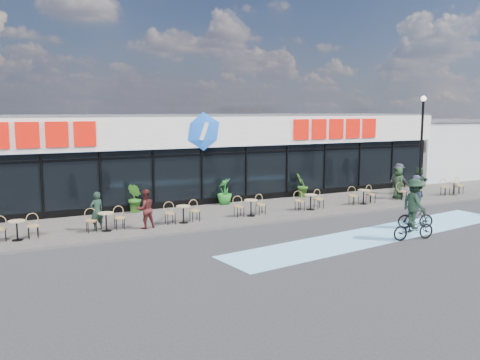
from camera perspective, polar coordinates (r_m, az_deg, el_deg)
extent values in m
plane|color=#28282B|center=(19.59, 3.55, -6.45)|extent=(120.00, 120.00, 0.00)
cube|color=#5A534F|center=(23.48, -1.97, -3.91)|extent=(44.00, 5.00, 0.10)
cube|color=#7FC7F1|center=(20.71, 15.35, -5.91)|extent=(14.17, 4.13, 0.01)
cube|color=black|center=(28.28, -6.63, 1.03)|extent=(30.00, 6.00, 3.00)
cube|color=white|center=(27.96, -6.59, 5.58)|extent=(30.60, 6.30, 1.50)
cube|color=#47474C|center=(28.08, -6.72, 7.23)|extent=(30.60, 6.30, 0.10)
cube|color=navy|center=(25.30, -4.32, 3.79)|extent=(30.60, 0.08, 0.18)
cube|color=black|center=(25.34, -4.32, 2.89)|extent=(30.00, 0.06, 0.08)
cube|color=black|center=(25.68, -4.28, -2.56)|extent=(30.00, 0.10, 0.40)
cube|color=red|center=(23.18, -22.78, 4.69)|extent=(5.63, 0.18, 1.10)
cube|color=red|center=(29.03, 10.71, 5.68)|extent=(5.63, 0.18, 1.10)
ellipsoid|color=blue|center=(25.02, -4.12, 5.47)|extent=(1.90, 0.24, 1.90)
cylinder|color=black|center=(23.70, -21.32, -0.77)|extent=(0.10, 0.10, 3.00)
cylinder|color=black|center=(24.05, -15.39, -0.40)|extent=(0.10, 0.10, 3.00)
cylinder|color=black|center=(24.64, -9.68, -0.03)|extent=(0.10, 0.10, 3.00)
cylinder|color=black|center=(25.47, -4.30, 0.31)|extent=(0.10, 0.10, 3.00)
cylinder|color=black|center=(26.51, 0.71, 0.63)|extent=(0.10, 0.10, 3.00)
cylinder|color=black|center=(27.73, 5.31, 0.92)|extent=(0.10, 0.10, 3.00)
cylinder|color=black|center=(29.12, 9.49, 1.18)|extent=(0.10, 0.10, 3.00)
cylinder|color=black|center=(30.65, 13.28, 1.40)|extent=(0.10, 0.10, 3.00)
cylinder|color=black|center=(32.30, 16.69, 1.60)|extent=(0.10, 0.10, 3.00)
cylinder|color=black|center=(34.06, 19.77, 1.78)|extent=(0.10, 0.10, 3.00)
cube|color=silver|center=(40.76, 21.07, 3.35)|extent=(9.00, 7.00, 4.00)
cube|color=#47474C|center=(40.67, 21.22, 6.23)|extent=(9.20, 7.20, 0.12)
cylinder|color=black|center=(27.12, 19.65, 2.88)|extent=(0.12, 0.12, 5.19)
sphere|color=#FFF2CC|center=(27.04, 19.92, 8.58)|extent=(0.28, 0.28, 0.28)
cylinder|color=tan|center=(20.27, -23.80, -4.25)|extent=(0.60, 0.60, 0.04)
cylinder|color=black|center=(20.35, -23.74, -5.21)|extent=(0.06, 0.06, 0.70)
cylinder|color=black|center=(20.43, -23.69, -6.19)|extent=(0.40, 0.40, 0.02)
cylinder|color=tan|center=(20.65, -14.83, -3.62)|extent=(0.60, 0.60, 0.04)
cylinder|color=black|center=(20.72, -14.79, -4.57)|extent=(0.06, 0.06, 0.70)
cylinder|color=black|center=(20.80, -14.76, -5.54)|extent=(0.40, 0.40, 0.02)
cylinder|color=tan|center=(21.52, -6.39, -2.95)|extent=(0.60, 0.60, 0.04)
cylinder|color=black|center=(21.58, -6.37, -3.86)|extent=(0.06, 0.06, 0.70)
cylinder|color=black|center=(21.66, -6.36, -4.79)|extent=(0.40, 0.40, 0.02)
cylinder|color=tan|center=(22.80, 1.24, -2.28)|extent=(0.60, 0.60, 0.04)
cylinder|color=black|center=(22.87, 1.24, -3.15)|extent=(0.06, 0.06, 0.70)
cylinder|color=black|center=(22.94, 1.24, -4.03)|extent=(0.40, 0.40, 0.02)
cylinder|color=tan|center=(24.45, 7.95, -1.67)|extent=(0.60, 0.60, 0.04)
cylinder|color=black|center=(24.51, 7.93, -2.48)|extent=(0.06, 0.06, 0.70)
cylinder|color=black|center=(24.58, 7.92, -3.30)|extent=(0.40, 0.40, 0.02)
cylinder|color=tan|center=(26.39, 13.73, -1.12)|extent=(0.60, 0.60, 0.04)
cylinder|color=black|center=(26.45, 13.71, -1.87)|extent=(0.06, 0.06, 0.70)
cylinder|color=black|center=(26.51, 13.68, -2.63)|extent=(0.40, 0.40, 0.02)
cylinder|color=tan|center=(28.57, 18.68, -0.64)|extent=(0.60, 0.60, 0.04)
cylinder|color=black|center=(28.62, 18.65, -1.33)|extent=(0.06, 0.06, 0.70)
cylinder|color=black|center=(28.68, 18.62, -2.04)|extent=(0.40, 0.40, 0.02)
cylinder|color=tan|center=(30.92, 22.90, -0.22)|extent=(0.60, 0.60, 0.04)
cylinder|color=black|center=(30.97, 22.87, -0.86)|extent=(0.06, 0.06, 0.70)
cylinder|color=black|center=(31.03, 22.83, -1.52)|extent=(0.40, 0.40, 0.02)
imported|color=#2F691E|center=(24.07, -11.68, -2.01)|extent=(0.71, 0.83, 1.36)
imported|color=#1F6C22|center=(25.66, -1.75, -1.29)|extent=(0.86, 0.86, 1.31)
imported|color=#2C5719|center=(27.96, 6.95, -0.59)|extent=(0.88, 0.79, 1.31)
imported|color=#192D21|center=(20.89, -15.78, -3.38)|extent=(0.65, 0.54, 1.54)
imported|color=#491A1A|center=(20.78, -10.59, -3.21)|extent=(0.82, 0.66, 1.59)
imported|color=#1B321C|center=(28.53, 17.37, -0.32)|extent=(0.76, 0.96, 1.71)
imported|color=#24222B|center=(30.29, 17.39, 0.16)|extent=(0.89, 1.24, 1.73)
imported|color=#1C3424|center=(29.49, 19.42, -0.20)|extent=(1.55, 0.54, 1.65)
imported|color=black|center=(22.17, 19.10, -4.00)|extent=(1.53, 0.94, 0.89)
imported|color=#2B2F43|center=(22.01, 19.20, -1.73)|extent=(0.63, 0.76, 1.77)
imported|color=black|center=(20.18, 18.88, -5.12)|extent=(1.78, 0.84, 0.90)
imported|color=black|center=(20.00, 19.00, -2.52)|extent=(0.86, 1.29, 1.87)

